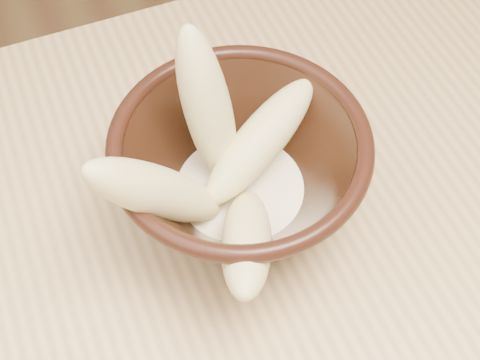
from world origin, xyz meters
The scene contains 6 objects.
bowl centered at (0.13, 0.13, 0.81)m, with size 0.19×0.19×0.10m.
milk_puddle centered at (0.13, 0.13, 0.78)m, with size 0.11×0.11×0.01m, color #EFE6C0.
banana_upright centered at (0.12, 0.16, 0.85)m, with size 0.03×0.03×0.14m, color #DBCB81.
banana_left centered at (0.07, 0.12, 0.84)m, with size 0.03×0.03×0.14m, color #DBCB81.
banana_across centered at (0.15, 0.15, 0.82)m, with size 0.03×0.03×0.12m, color #DBCB81.
banana_front centered at (0.11, 0.07, 0.82)m, with size 0.03×0.03×0.13m, color #DBCB81.
Camera 1 is at (0.02, -0.13, 1.22)m, focal length 50.00 mm.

